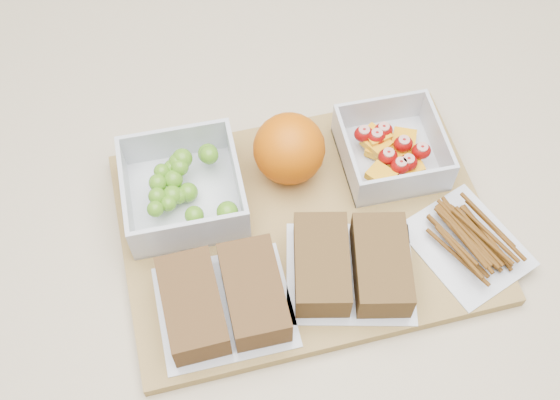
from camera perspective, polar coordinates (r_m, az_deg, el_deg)
The scene contains 8 objects.
counter at distance 1.25m, azimuth 0.45°, elevation -11.80°, with size 1.20×0.90×0.90m, color beige.
cutting_board at distance 0.82m, azimuth 2.01°, elevation -2.23°, with size 0.42×0.30×0.02m, color #A48244.
grape_container at distance 0.82m, azimuth -7.70°, elevation 0.92°, with size 0.13×0.13×0.06m.
fruit_container at distance 0.86m, azimuth 9.02°, elevation 3.99°, with size 0.12×0.12×0.05m.
orange at distance 0.82m, azimuth 0.75°, elevation 4.19°, with size 0.09×0.09×0.09m, color #D95E05.
sandwich_bag_left at distance 0.75m, azimuth -4.62°, elevation -8.05°, with size 0.15×0.13×0.04m.
sandwich_bag_center at distance 0.77m, azimuth 5.81°, elevation -5.28°, with size 0.16×0.15×0.04m.
pretzel_bag at distance 0.81m, azimuth 15.11°, elevation -3.15°, with size 0.15×0.16×0.03m.
Camera 1 is at (-0.10, -0.40, 1.62)m, focal length 45.00 mm.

